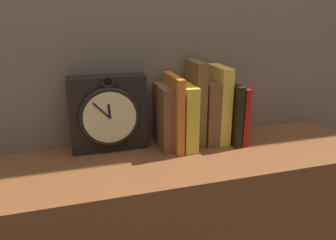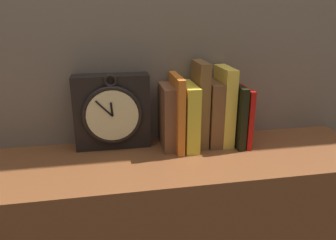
{
  "view_description": "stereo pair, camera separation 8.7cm",
  "coord_description": "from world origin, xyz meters",
  "px_view_note": "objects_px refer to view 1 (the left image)",
  "views": [
    {
      "loc": [
        -0.24,
        -0.79,
        1.26
      ],
      "look_at": [
        0.0,
        0.0,
        0.98
      ],
      "focal_mm": 35.0,
      "sensor_mm": 36.0,
      "label": 1
    },
    {
      "loc": [
        -0.15,
        -0.81,
        1.26
      ],
      "look_at": [
        0.0,
        0.0,
        0.98
      ],
      "focal_mm": 35.0,
      "sensor_mm": 36.0,
      "label": 2
    }
  ],
  "objects_px": {
    "book_slot3_brown": "(195,103)",
    "book_slot4_brown": "(207,112)",
    "book_slot6_black": "(229,112)",
    "book_slot1_orange": "(173,112)",
    "book_slot2_yellow": "(185,115)",
    "book_slot5_yellow": "(219,104)",
    "clock": "(108,114)",
    "book_slot0_brown": "(164,117)",
    "book_slot7_red": "(236,113)"
  },
  "relations": [
    {
      "from": "clock",
      "to": "book_slot1_orange",
      "type": "bearing_deg",
      "value": -11.13
    },
    {
      "from": "book_slot5_yellow",
      "to": "book_slot6_black",
      "type": "distance_m",
      "value": 0.04
    },
    {
      "from": "clock",
      "to": "book_slot5_yellow",
      "type": "distance_m",
      "value": 0.33
    },
    {
      "from": "book_slot5_yellow",
      "to": "book_slot6_black",
      "type": "xyz_separation_m",
      "value": [
        0.03,
        -0.01,
        -0.02
      ]
    },
    {
      "from": "book_slot4_brown",
      "to": "book_slot5_yellow",
      "type": "relative_size",
      "value": 0.82
    },
    {
      "from": "book_slot0_brown",
      "to": "book_slot3_brown",
      "type": "height_order",
      "value": "book_slot3_brown"
    },
    {
      "from": "book_slot3_brown",
      "to": "book_slot6_black",
      "type": "relative_size",
      "value": 1.36
    },
    {
      "from": "book_slot2_yellow",
      "to": "book_slot6_black",
      "type": "distance_m",
      "value": 0.15
    },
    {
      "from": "clock",
      "to": "book_slot0_brown",
      "type": "height_order",
      "value": "clock"
    },
    {
      "from": "book_slot3_brown",
      "to": "book_slot6_black",
      "type": "distance_m",
      "value": 0.11
    },
    {
      "from": "book_slot2_yellow",
      "to": "book_slot6_black",
      "type": "height_order",
      "value": "book_slot2_yellow"
    },
    {
      "from": "book_slot1_orange",
      "to": "book_slot2_yellow",
      "type": "relative_size",
      "value": 1.14
    },
    {
      "from": "book_slot0_brown",
      "to": "book_slot2_yellow",
      "type": "height_order",
      "value": "book_slot2_yellow"
    },
    {
      "from": "book_slot7_red",
      "to": "book_slot6_black",
      "type": "bearing_deg",
      "value": -178.3
    },
    {
      "from": "book_slot0_brown",
      "to": "book_slot5_yellow",
      "type": "distance_m",
      "value": 0.18
    },
    {
      "from": "book_slot4_brown",
      "to": "clock",
      "type": "bearing_deg",
      "value": 175.44
    },
    {
      "from": "clock",
      "to": "book_slot1_orange",
      "type": "height_order",
      "value": "clock"
    },
    {
      "from": "book_slot3_brown",
      "to": "book_slot4_brown",
      "type": "relative_size",
      "value": 1.31
    },
    {
      "from": "book_slot2_yellow",
      "to": "clock",
      "type": "bearing_deg",
      "value": 170.92
    },
    {
      "from": "book_slot4_brown",
      "to": "book_slot3_brown",
      "type": "bearing_deg",
      "value": 175.03
    },
    {
      "from": "clock",
      "to": "book_slot3_brown",
      "type": "distance_m",
      "value": 0.26
    },
    {
      "from": "book_slot0_brown",
      "to": "book_slot1_orange",
      "type": "bearing_deg",
      "value": -22.13
    },
    {
      "from": "book_slot3_brown",
      "to": "book_slot5_yellow",
      "type": "height_order",
      "value": "book_slot3_brown"
    },
    {
      "from": "book_slot2_yellow",
      "to": "book_slot0_brown",
      "type": "bearing_deg",
      "value": 171.07
    },
    {
      "from": "book_slot5_yellow",
      "to": "book_slot6_black",
      "type": "bearing_deg",
      "value": -19.35
    },
    {
      "from": "book_slot3_brown",
      "to": "book_slot4_brown",
      "type": "height_order",
      "value": "book_slot3_brown"
    },
    {
      "from": "book_slot0_brown",
      "to": "book_slot3_brown",
      "type": "xyz_separation_m",
      "value": [
        0.1,
        0.0,
        0.03
      ]
    },
    {
      "from": "book_slot0_brown",
      "to": "book_slot5_yellow",
      "type": "relative_size",
      "value": 0.8
    },
    {
      "from": "book_slot1_orange",
      "to": "book_slot4_brown",
      "type": "height_order",
      "value": "book_slot1_orange"
    },
    {
      "from": "book_slot4_brown",
      "to": "book_slot6_black",
      "type": "xyz_separation_m",
      "value": [
        0.07,
        -0.01,
        -0.0
      ]
    },
    {
      "from": "book_slot6_black",
      "to": "book_slot2_yellow",
      "type": "bearing_deg",
      "value": 179.95
    },
    {
      "from": "book_slot2_yellow",
      "to": "book_slot4_brown",
      "type": "distance_m",
      "value": 0.08
    },
    {
      "from": "clock",
      "to": "book_slot2_yellow",
      "type": "xyz_separation_m",
      "value": [
        0.22,
        -0.04,
        -0.01
      ]
    },
    {
      "from": "book_slot5_yellow",
      "to": "book_slot2_yellow",
      "type": "bearing_deg",
      "value": -174.32
    },
    {
      "from": "book_slot1_orange",
      "to": "book_slot5_yellow",
      "type": "xyz_separation_m",
      "value": [
        0.15,
        0.01,
        0.01
      ]
    },
    {
      "from": "book_slot2_yellow",
      "to": "book_slot5_yellow",
      "type": "xyz_separation_m",
      "value": [
        0.11,
        0.01,
        0.02
      ]
    },
    {
      "from": "book_slot1_orange",
      "to": "book_slot3_brown",
      "type": "distance_m",
      "value": 0.08
    },
    {
      "from": "book_slot1_orange",
      "to": "book_slot7_red",
      "type": "distance_m",
      "value": 0.21
    },
    {
      "from": "book_slot6_black",
      "to": "book_slot0_brown",
      "type": "bearing_deg",
      "value": 177.28
    },
    {
      "from": "book_slot0_brown",
      "to": "book_slot1_orange",
      "type": "height_order",
      "value": "book_slot1_orange"
    },
    {
      "from": "clock",
      "to": "book_slot4_brown",
      "type": "xyz_separation_m",
      "value": [
        0.3,
        -0.02,
        -0.01
      ]
    },
    {
      "from": "book_slot7_red",
      "to": "book_slot3_brown",
      "type": "bearing_deg",
      "value": 173.78
    },
    {
      "from": "book_slot1_orange",
      "to": "book_slot2_yellow",
      "type": "height_order",
      "value": "book_slot1_orange"
    },
    {
      "from": "book_slot6_black",
      "to": "book_slot7_red",
      "type": "bearing_deg",
      "value": 1.7
    },
    {
      "from": "clock",
      "to": "book_slot0_brown",
      "type": "distance_m",
      "value": 0.16
    },
    {
      "from": "book_slot2_yellow",
      "to": "book_slot4_brown",
      "type": "height_order",
      "value": "book_slot4_brown"
    },
    {
      "from": "book_slot0_brown",
      "to": "book_slot2_yellow",
      "type": "xyz_separation_m",
      "value": [
        0.06,
        -0.01,
        0.0
      ]
    },
    {
      "from": "book_slot2_yellow",
      "to": "book_slot5_yellow",
      "type": "height_order",
      "value": "book_slot5_yellow"
    },
    {
      "from": "book_slot6_black",
      "to": "book_slot7_red",
      "type": "distance_m",
      "value": 0.02
    },
    {
      "from": "clock",
      "to": "book_slot6_black",
      "type": "bearing_deg",
      "value": -5.5
    }
  ]
}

